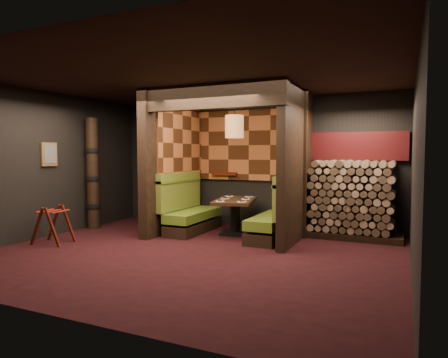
% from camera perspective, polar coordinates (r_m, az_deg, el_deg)
% --- Properties ---
extents(floor, '(6.50, 5.50, 0.02)m').
position_cam_1_polar(floor, '(6.62, -4.74, -10.71)').
color(floor, black).
rests_on(floor, ground).
extents(ceiling, '(6.50, 5.50, 0.02)m').
position_cam_1_polar(ceiling, '(6.54, -4.88, 14.47)').
color(ceiling, black).
rests_on(ceiling, ground).
extents(wall_back, '(6.50, 0.02, 2.85)m').
position_cam_1_polar(wall_back, '(8.93, 3.88, 2.29)').
color(wall_back, black).
rests_on(wall_back, ground).
extents(wall_front, '(6.50, 0.02, 2.85)m').
position_cam_1_polar(wall_front, '(4.24, -23.37, 0.60)').
color(wall_front, black).
rests_on(wall_front, ground).
extents(wall_left, '(0.02, 5.50, 2.85)m').
position_cam_1_polar(wall_left, '(8.50, -24.36, 1.92)').
color(wall_left, black).
rests_on(wall_left, ground).
extents(wall_right, '(0.02, 5.50, 2.85)m').
position_cam_1_polar(wall_right, '(5.61, 25.69, 1.19)').
color(wall_right, black).
rests_on(wall_right, ground).
extents(partition_left, '(0.20, 2.20, 2.85)m').
position_cam_1_polar(partition_left, '(8.53, -7.31, 2.21)').
color(partition_left, black).
rests_on(partition_left, floor).
extents(partition_right, '(0.15, 2.10, 2.85)m').
position_cam_1_polar(partition_right, '(7.53, 10.33, 2.01)').
color(partition_right, black).
rests_on(partition_right, floor).
extents(header_beam, '(2.85, 0.18, 0.44)m').
position_cam_1_polar(header_beam, '(7.12, -2.23, 11.70)').
color(header_beam, black).
rests_on(header_beam, partition_left).
extents(tapa_back_panel, '(2.40, 0.06, 1.55)m').
position_cam_1_polar(tapa_back_panel, '(8.89, 3.63, 4.83)').
color(tapa_back_panel, '#AE5B2D').
rests_on(tapa_back_panel, wall_back).
extents(tapa_side_panel, '(0.04, 1.85, 1.45)m').
position_cam_1_polar(tapa_side_panel, '(8.62, -6.03, 5.06)').
color(tapa_side_panel, '#AE5B2D').
rests_on(tapa_side_panel, partition_left).
extents(lacquer_shelf, '(0.60, 0.12, 0.07)m').
position_cam_1_polar(lacquer_shelf, '(9.07, 0.08, 0.77)').
color(lacquer_shelf, '#52160A').
rests_on(lacquer_shelf, wall_back).
extents(booth_bench_left, '(0.68, 1.60, 1.14)m').
position_cam_1_polar(booth_bench_left, '(8.42, -5.00, -4.80)').
color(booth_bench_left, black).
rests_on(booth_bench_left, floor).
extents(booth_bench_right, '(0.68, 1.60, 1.14)m').
position_cam_1_polar(booth_bench_right, '(7.68, 7.47, -5.63)').
color(booth_bench_right, black).
rests_on(booth_bench_right, floor).
extents(dining_table, '(1.01, 1.48, 0.71)m').
position_cam_1_polar(dining_table, '(8.11, 1.62, -4.53)').
color(dining_table, black).
rests_on(dining_table, floor).
extents(place_settings, '(0.80, 1.18, 0.03)m').
position_cam_1_polar(place_settings, '(8.08, 1.62, -2.81)').
color(place_settings, white).
rests_on(place_settings, dining_table).
extents(pendant_lamp, '(0.37, 0.37, 0.91)m').
position_cam_1_polar(pendant_lamp, '(8.00, 1.50, 7.48)').
color(pendant_lamp, '#926030').
rests_on(pendant_lamp, ceiling).
extents(framed_picture, '(0.05, 0.36, 0.46)m').
position_cam_1_polar(framed_picture, '(8.54, -23.69, 3.25)').
color(framed_picture, brown).
rests_on(framed_picture, wall_left).
extents(luggage_rack, '(0.72, 0.55, 0.73)m').
position_cam_1_polar(luggage_rack, '(7.93, -23.22, -5.86)').
color(luggage_rack, '#3F1108').
rests_on(luggage_rack, floor).
extents(totem_column, '(0.31, 0.31, 2.40)m').
position_cam_1_polar(totem_column, '(9.13, -18.25, 0.65)').
color(totem_column, black).
rests_on(totem_column, floor).
extents(firewood_stack, '(1.73, 0.70, 1.50)m').
position_cam_1_polar(firewood_stack, '(8.04, 18.24, -2.84)').
color(firewood_stack, black).
rests_on(firewood_stack, floor).
extents(mosaic_header, '(1.83, 0.10, 0.56)m').
position_cam_1_polar(mosaic_header, '(8.33, 18.63, 4.46)').
color(mosaic_header, maroon).
rests_on(mosaic_header, wall_back).
extents(bay_front_post, '(0.08, 0.08, 2.85)m').
position_cam_1_polar(bay_front_post, '(7.76, 11.44, 2.04)').
color(bay_front_post, black).
rests_on(bay_front_post, floor).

